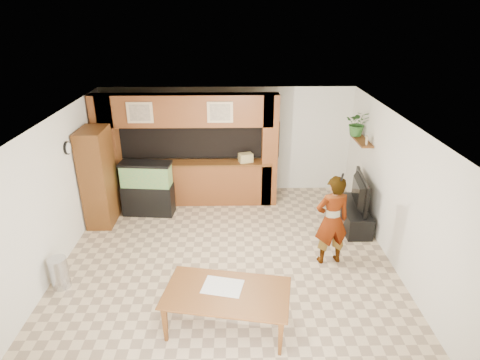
{
  "coord_description": "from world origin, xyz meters",
  "views": [
    {
      "loc": [
        0.12,
        -6.13,
        4.35
      ],
      "look_at": [
        0.24,
        0.6,
        1.4
      ],
      "focal_mm": 30.0,
      "sensor_mm": 36.0,
      "label": 1
    }
  ],
  "objects_px": {
    "aquarium": "(148,189)",
    "person": "(332,220)",
    "pantry_cabinet": "(98,177)",
    "television": "(355,191)",
    "dining_table": "(227,311)"
  },
  "relations": [
    {
      "from": "pantry_cabinet",
      "to": "television",
      "type": "distance_m",
      "value": 5.36
    },
    {
      "from": "aquarium",
      "to": "dining_table",
      "type": "xyz_separation_m",
      "value": [
        1.79,
        -3.56,
        -0.29
      ]
    },
    {
      "from": "pantry_cabinet",
      "to": "dining_table",
      "type": "height_order",
      "value": "pantry_cabinet"
    },
    {
      "from": "pantry_cabinet",
      "to": "aquarium",
      "type": "distance_m",
      "value": 1.07
    },
    {
      "from": "dining_table",
      "to": "aquarium",
      "type": "bearing_deg",
      "value": 126.75
    },
    {
      "from": "pantry_cabinet",
      "to": "person",
      "type": "distance_m",
      "value": 4.82
    },
    {
      "from": "person",
      "to": "television",
      "type": "bearing_deg",
      "value": -131.22
    },
    {
      "from": "television",
      "to": "dining_table",
      "type": "distance_m",
      "value": 3.99
    },
    {
      "from": "person",
      "to": "dining_table",
      "type": "height_order",
      "value": "person"
    },
    {
      "from": "aquarium",
      "to": "dining_table",
      "type": "height_order",
      "value": "aquarium"
    },
    {
      "from": "pantry_cabinet",
      "to": "dining_table",
      "type": "distance_m",
      "value": 4.27
    },
    {
      "from": "person",
      "to": "dining_table",
      "type": "bearing_deg",
      "value": 31.88
    },
    {
      "from": "aquarium",
      "to": "person",
      "type": "bearing_deg",
      "value": -22.58
    },
    {
      "from": "television",
      "to": "person",
      "type": "xyz_separation_m",
      "value": [
        -0.79,
        -1.3,
        0.06
      ]
    },
    {
      "from": "person",
      "to": "dining_table",
      "type": "xyz_separation_m",
      "value": [
        -1.85,
        -1.65,
        -0.54
      ]
    }
  ]
}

